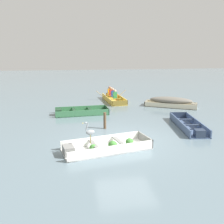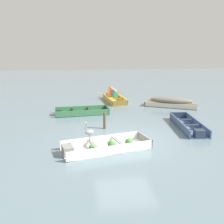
{
  "view_description": "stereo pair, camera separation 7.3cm",
  "coord_description": "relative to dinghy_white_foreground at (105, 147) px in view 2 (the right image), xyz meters",
  "views": [
    {
      "loc": [
        -2.11,
        -9.71,
        3.64
      ],
      "look_at": [
        -0.02,
        3.51,
        0.35
      ],
      "focal_mm": 40.0,
      "sensor_mm": 36.0,
      "label": 1
    },
    {
      "loc": [
        -2.04,
        -9.72,
        3.64
      ],
      "look_at": [
        -0.02,
        3.51,
        0.35
      ],
      "focal_mm": 40.0,
      "sensor_mm": 36.0,
      "label": 2
    }
  ],
  "objects": [
    {
      "name": "ground_plane",
      "position": [
        0.98,
        1.01,
        -0.14
      ],
      "size": [
        80.0,
        80.0,
        0.0
      ],
      "primitive_type": "plane",
      "color": "slate"
    },
    {
      "name": "dinghy_white_foreground",
      "position": [
        0.0,
        0.0,
        0.0
      ],
      "size": [
        3.48,
        1.9,
        0.39
      ],
      "color": "white",
      "rests_on": "ground"
    },
    {
      "name": "skiff_slate_blue_near_moored",
      "position": [
        4.33,
        2.07,
        -0.01
      ],
      "size": [
        1.34,
        3.4,
        0.37
      ],
      "color": "#475B7F",
      "rests_on": "ground"
    },
    {
      "name": "skiff_cream_mid_moored",
      "position": [
        5.3,
        6.72,
        0.24
      ],
      "size": [
        3.43,
        2.46,
        0.67
      ],
      "color": "beige",
      "rests_on": "ground"
    },
    {
      "name": "skiff_green_far_moored",
      "position": [
        -0.8,
        5.7,
        -0.02
      ],
      "size": [
        3.15,
        1.41,
        0.36
      ],
      "color": "#387047",
      "rests_on": "ground"
    },
    {
      "name": "rowboat_yellow_with_crew",
      "position": [
        1.82,
        9.4,
        0.1
      ],
      "size": [
        2.34,
        3.41,
        0.93
      ],
      "color": "#E5BC47",
      "rests_on": "ground"
    },
    {
      "name": "heron_on_dinghy",
      "position": [
        -0.59,
        -0.27,
        0.72
      ],
      "size": [
        0.46,
        0.22,
        0.84
      ],
      "color": "olive",
      "rests_on": "dinghy_white_foreground"
    },
    {
      "name": "mooring_post",
      "position": [
        0.33,
        2.66,
        0.26
      ],
      "size": [
        0.13,
        0.13,
        0.8
      ],
      "primitive_type": "cylinder",
      "color": "brown",
      "rests_on": "ground"
    }
  ]
}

